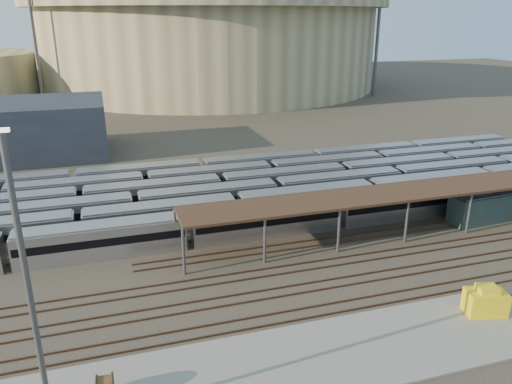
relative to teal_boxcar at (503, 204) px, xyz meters
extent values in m
plane|color=#383026|center=(-33.88, -4.00, -1.82)|extent=(420.00, 420.00, 0.00)
cube|color=gray|center=(-38.88, -19.00, -1.72)|extent=(50.00, 9.00, 0.20)
cube|color=#B8B8BD|center=(-40.28, 4.00, -0.02)|extent=(112.00, 2.90, 3.60)
cube|color=#B8B8BD|center=(-33.34, 8.20, -0.02)|extent=(112.00, 2.90, 3.60)
cube|color=#B8B8BD|center=(-26.62, 12.40, -0.02)|extent=(112.00, 2.90, 3.60)
cube|color=#B8B8BD|center=(-33.29, 16.60, -0.02)|extent=(112.00, 2.90, 3.60)
cube|color=#B8B8BD|center=(-24.57, 20.80, -0.02)|extent=(112.00, 2.90, 3.60)
cube|color=#B8B8BD|center=(-34.37, 25.00, -0.02)|extent=(112.00, 2.90, 3.60)
cylinder|color=#4F4F53|center=(-41.88, -2.70, 0.68)|extent=(0.30, 0.30, 5.00)
cylinder|color=#4F4F53|center=(-41.88, 2.70, 0.68)|extent=(0.30, 0.30, 5.00)
cylinder|color=#4F4F53|center=(-33.30, -2.70, 0.68)|extent=(0.30, 0.30, 5.00)
cylinder|color=#4F4F53|center=(-33.30, 2.70, 0.68)|extent=(0.30, 0.30, 5.00)
cylinder|color=#4F4F53|center=(-24.73, -2.70, 0.68)|extent=(0.30, 0.30, 5.00)
cylinder|color=#4F4F53|center=(-24.73, 2.70, 0.68)|extent=(0.30, 0.30, 5.00)
cylinder|color=#4F4F53|center=(-16.16, -2.70, 0.68)|extent=(0.30, 0.30, 5.00)
cylinder|color=#4F4F53|center=(-16.16, 2.70, 0.68)|extent=(0.30, 0.30, 5.00)
cylinder|color=#4F4F53|center=(-7.59, -2.70, 0.68)|extent=(0.30, 0.30, 5.00)
cylinder|color=#4F4F53|center=(-7.59, 2.70, 0.68)|extent=(0.30, 0.30, 5.00)
cylinder|color=#4F4F53|center=(0.98, 2.70, 0.68)|extent=(0.30, 0.30, 5.00)
cube|color=#342115|center=(-11.88, 0.00, 3.33)|extent=(60.00, 6.00, 0.30)
cube|color=#4C3323|center=(-33.88, -5.75, -1.73)|extent=(170.00, 0.12, 0.18)
cube|color=#4C3323|center=(-33.88, -4.25, -1.73)|extent=(170.00, 0.12, 0.18)
cube|color=#4C3323|center=(-33.88, -9.75, -1.73)|extent=(170.00, 0.12, 0.18)
cube|color=#4C3323|center=(-33.88, -8.25, -1.73)|extent=(170.00, 0.12, 0.18)
cube|color=#4C3323|center=(-33.88, -13.75, -1.73)|extent=(170.00, 0.12, 0.18)
cube|color=#4C3323|center=(-33.88, -12.25, -1.73)|extent=(170.00, 0.12, 0.18)
cylinder|color=tan|center=(-8.88, 136.00, 12.18)|extent=(116.00, 116.00, 28.00)
cylinder|color=tan|center=(-8.88, 136.00, 27.68)|extent=(124.00, 124.00, 3.00)
cylinder|color=#4F4F53|center=(-63.88, 106.00, 16.18)|extent=(1.00, 1.00, 36.00)
cylinder|color=#4F4F53|center=(36.12, 96.00, 16.18)|extent=(1.00, 1.00, 36.00)
cylinder|color=#4F4F53|center=(-43.88, 156.00, 16.18)|extent=(1.00, 1.00, 36.00)
cube|color=#1E474B|center=(0.00, 0.00, 0.00)|extent=(15.73, 4.05, 3.63)
cylinder|color=#4F4F53|center=(-53.25, -20.59, 7.99)|extent=(0.36, 0.36, 19.21)
cube|color=#FFF2CC|center=(-53.25, -20.59, 17.69)|extent=(0.81, 0.32, 0.20)
cube|color=yellow|center=(-17.95, -17.76, -0.57)|extent=(3.79, 2.89, 2.10)
camera|label=1|loc=(-48.32, -47.84, 23.17)|focal=35.00mm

